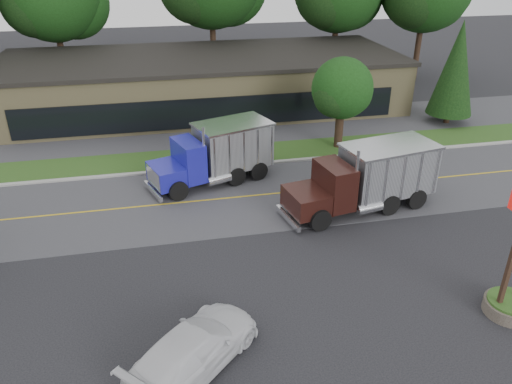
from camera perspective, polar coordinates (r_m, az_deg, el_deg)
The scene contains 12 objects.
ground at distance 20.01m, azimuth -3.20°, elevation -13.01°, with size 140.00×140.00×0.00m, color #303035.
road at distance 27.46m, azimuth -6.13°, elevation -1.00°, with size 60.00×8.00×0.02m, color #59595E.
center_line at distance 27.46m, azimuth -6.13°, elevation -1.00°, with size 60.00×0.12×0.01m, color gold.
curb at distance 31.22m, azimuth -6.98°, elevation 2.57°, with size 60.00×0.30×0.12m, color #9E9E99.
grass_verge at distance 32.86m, azimuth -7.29°, elevation 3.84°, with size 60.00×3.40×0.03m, color #204D1A.
far_parking at distance 37.50m, azimuth -8.00°, elevation 6.79°, with size 60.00×7.00×0.02m, color #59595E.
strip_mall at distance 42.77m, azimuth -6.12°, elevation 12.27°, with size 32.00×12.00×4.00m, color tan.
evergreen_right at distance 40.76m, azimuth 21.88°, elevation 12.99°, with size 3.38×3.38×7.68m.
tree_verge at distance 33.78m, azimuth 9.88°, elevation 11.30°, with size 4.27×4.02×6.10m.
dump_truck_blue at distance 29.00m, azimuth -4.37°, elevation 4.59°, with size 7.55×4.68×3.36m.
dump_truck_maroon at distance 26.56m, azimuth 12.81°, elevation 1.77°, with size 8.39×3.99×3.36m.
rally_car at distance 17.39m, azimuth -7.10°, elevation -17.29°, with size 2.17×5.33×1.55m, color white.
Camera 1 is at (-2.06, -15.16, 12.89)m, focal length 35.00 mm.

